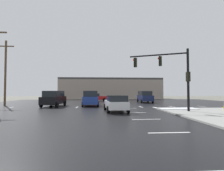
{
  "coord_description": "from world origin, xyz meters",
  "views": [
    {
      "loc": [
        -3.25,
        -22.05,
        1.92
      ],
      "look_at": [
        -1.28,
        5.57,
        2.92
      ],
      "focal_mm": 28.27,
      "sensor_mm": 36.0,
      "label": 1
    }
  ],
  "objects_px": {
    "suv_blue": "(91,98)",
    "traffic_signal_mast": "(170,70)",
    "suv_black": "(54,98)",
    "utility_pole_far": "(5,71)",
    "suv_navy": "(145,96)",
    "sedan_white": "(116,103)",
    "sedan_red": "(96,97)"
  },
  "relations": [
    {
      "from": "suv_blue",
      "to": "suv_black",
      "type": "bearing_deg",
      "value": 93.41
    },
    {
      "from": "suv_navy",
      "to": "suv_black",
      "type": "height_order",
      "value": "same"
    },
    {
      "from": "traffic_signal_mast",
      "to": "suv_navy",
      "type": "relative_size",
      "value": 1.2
    },
    {
      "from": "suv_black",
      "to": "traffic_signal_mast",
      "type": "bearing_deg",
      "value": -113.64
    },
    {
      "from": "suv_black",
      "to": "utility_pole_far",
      "type": "distance_m",
      "value": 8.56
    },
    {
      "from": "suv_blue",
      "to": "utility_pole_far",
      "type": "height_order",
      "value": "utility_pole_far"
    },
    {
      "from": "traffic_signal_mast",
      "to": "sedan_white",
      "type": "distance_m",
      "value": 6.18
    },
    {
      "from": "suv_blue",
      "to": "traffic_signal_mast",
      "type": "bearing_deg",
      "value": -135.43
    },
    {
      "from": "sedan_red",
      "to": "suv_black",
      "type": "bearing_deg",
      "value": -111.77
    },
    {
      "from": "suv_blue",
      "to": "utility_pole_far",
      "type": "relative_size",
      "value": 0.53
    },
    {
      "from": "traffic_signal_mast",
      "to": "suv_black",
      "type": "height_order",
      "value": "traffic_signal_mast"
    },
    {
      "from": "sedan_white",
      "to": "suv_black",
      "type": "distance_m",
      "value": 10.06
    },
    {
      "from": "suv_navy",
      "to": "sedan_white",
      "type": "xyz_separation_m",
      "value": [
        -6.5,
        -14.02,
        -0.24
      ]
    },
    {
      "from": "sedan_white",
      "to": "utility_pole_far",
      "type": "height_order",
      "value": "utility_pole_far"
    },
    {
      "from": "traffic_signal_mast",
      "to": "sedan_white",
      "type": "relative_size",
      "value": 1.27
    },
    {
      "from": "sedan_red",
      "to": "sedan_white",
      "type": "bearing_deg",
      "value": -82.01
    },
    {
      "from": "sedan_white",
      "to": "sedan_red",
      "type": "xyz_separation_m",
      "value": [
        -2.31,
        19.08,
        0.0
      ]
    },
    {
      "from": "sedan_red",
      "to": "utility_pole_far",
      "type": "xyz_separation_m",
      "value": [
        -12.6,
        -10.15,
        3.97
      ]
    },
    {
      "from": "suv_navy",
      "to": "utility_pole_far",
      "type": "relative_size",
      "value": 0.53
    },
    {
      "from": "utility_pole_far",
      "to": "sedan_white",
      "type": "bearing_deg",
      "value": -30.92
    },
    {
      "from": "traffic_signal_mast",
      "to": "suv_navy",
      "type": "distance_m",
      "value": 14.82
    },
    {
      "from": "sedan_white",
      "to": "sedan_red",
      "type": "height_order",
      "value": "same"
    },
    {
      "from": "utility_pole_far",
      "to": "traffic_signal_mast",
      "type": "bearing_deg",
      "value": -24.94
    },
    {
      "from": "suv_blue",
      "to": "sedan_red",
      "type": "bearing_deg",
      "value": -4.51
    },
    {
      "from": "suv_black",
      "to": "suv_blue",
      "type": "distance_m",
      "value": 4.78
    },
    {
      "from": "traffic_signal_mast",
      "to": "utility_pole_far",
      "type": "relative_size",
      "value": 0.63
    },
    {
      "from": "traffic_signal_mast",
      "to": "utility_pole_far",
      "type": "xyz_separation_m",
      "value": [
        -20.16,
        9.37,
        0.75
      ]
    },
    {
      "from": "suv_blue",
      "to": "sedan_red",
      "type": "distance_m",
      "value": 11.98
    },
    {
      "from": "suv_navy",
      "to": "suv_blue",
      "type": "relative_size",
      "value": 0.99
    },
    {
      "from": "sedan_white",
      "to": "suv_black",
      "type": "xyz_separation_m",
      "value": [
        -7.55,
        6.65,
        0.24
      ]
    },
    {
      "from": "traffic_signal_mast",
      "to": "sedan_white",
      "type": "bearing_deg",
      "value": 19.55
    },
    {
      "from": "suv_navy",
      "to": "sedan_red",
      "type": "bearing_deg",
      "value": 61.06
    }
  ]
}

